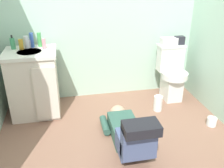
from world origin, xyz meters
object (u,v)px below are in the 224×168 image
object	(u,v)px
bottle_amber	(21,44)
bottle_green	(39,40)
toiletry_bag	(179,40)
bottle_pink	(44,44)
vanity_cabinet	(34,83)
faucet	(30,44)
bottle_clear	(26,42)
toilet	(172,73)
soap_dispenser	(13,43)
toilet_paper_roll	(212,122)
person_plumber	(128,132)
paper_towel_roll	(158,103)
tissue_box	(169,41)
bottle_blue	(32,40)

from	to	relation	value
bottle_amber	bottle_green	xyz separation A→B (m)	(0.21, 0.07, 0.03)
toiletry_bag	bottle_pink	xyz separation A→B (m)	(-1.77, -0.09, 0.08)
vanity_cabinet	faucet	bearing A→B (deg)	91.31
vanity_cabinet	bottle_amber	world-z (taller)	bottle_amber
vanity_cabinet	bottle_clear	world-z (taller)	bottle_clear
toilet	bottle_pink	size ratio (longest dim) A/B	6.03
bottle_clear	bottle_pink	distance (m)	0.22
bottle_green	vanity_cabinet	bearing A→B (deg)	-123.62
vanity_cabinet	bottle_green	xyz separation A→B (m)	(0.11, 0.16, 0.49)
soap_dispenser	bottle_green	world-z (taller)	bottle_green
toiletry_bag	toilet_paper_roll	world-z (taller)	toiletry_bag
person_plumber	bottle_clear	distance (m)	1.60
bottle_clear	toilet_paper_roll	distance (m)	2.38
person_plumber	paper_towel_roll	world-z (taller)	person_plumber
bottle_green	toilet_paper_roll	bearing A→B (deg)	-24.57
soap_dispenser	faucet	bearing A→B (deg)	6.01
tissue_box	toilet_paper_roll	xyz separation A→B (m)	(0.25, -0.86, -0.75)
bottle_pink	bottle_green	bearing A→B (deg)	117.24
bottle_amber	bottle_green	distance (m)	0.22
tissue_box	bottle_green	world-z (taller)	bottle_green
bottle_pink	paper_towel_roll	world-z (taller)	bottle_pink
faucet	bottle_clear	size ratio (longest dim) A/B	0.68
bottle_clear	bottle_green	distance (m)	0.15
bottle_blue	toiletry_bag	bearing A→B (deg)	-0.20
person_plumber	bottle_pink	bearing A→B (deg)	130.17
bottle_blue	soap_dispenser	bearing A→B (deg)	-171.71
bottle_clear	person_plumber	bearing A→B (deg)	-45.48
bottle_blue	person_plumber	bearing A→B (deg)	-47.96
bottle_pink	soap_dispenser	bearing A→B (deg)	169.31
toiletry_bag	bottle_clear	world-z (taller)	bottle_clear
vanity_cabinet	toiletry_bag	size ratio (longest dim) A/B	6.61
bottle_pink	paper_towel_roll	xyz separation A→B (m)	(1.36, -0.32, -0.78)
vanity_cabinet	bottle_amber	size ratio (longest dim) A/B	6.85
toilet	soap_dispenser	bearing A→B (deg)	178.13
faucet	toiletry_bag	world-z (taller)	faucet
bottle_green	bottle_pink	world-z (taller)	bottle_green
toiletry_bag	bottle_green	world-z (taller)	bottle_green
bottle_amber	bottle_pink	size ratio (longest dim) A/B	0.96
toilet	soap_dispenser	world-z (taller)	soap_dispenser
toilet	bottle_blue	world-z (taller)	bottle_blue
person_plumber	faucet	bearing A→B (deg)	133.08
person_plumber	soap_dispenser	world-z (taller)	soap_dispenser
tissue_box	toilet_paper_roll	size ratio (longest dim) A/B	2.00
tissue_box	faucet	bearing A→B (deg)	-179.86
vanity_cabinet	person_plumber	world-z (taller)	vanity_cabinet
vanity_cabinet	tissue_box	distance (m)	1.83
bottle_amber	bottle_pink	world-z (taller)	bottle_pink
toilet	person_plumber	xyz separation A→B (m)	(-0.86, -0.95, -0.19)
person_plumber	bottle_amber	bearing A→B (deg)	137.28
bottle_pink	paper_towel_roll	bearing A→B (deg)	-13.15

